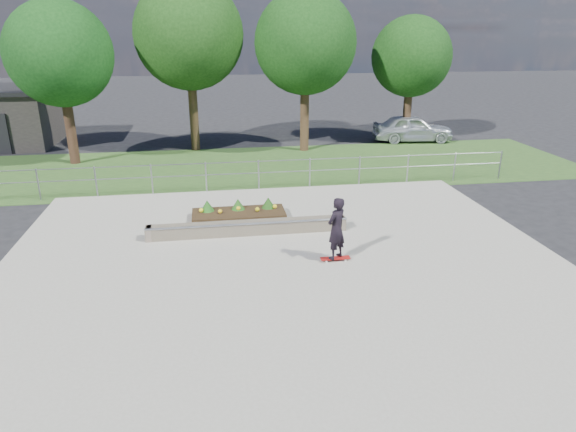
# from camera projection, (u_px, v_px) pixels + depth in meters

# --- Properties ---
(ground) EXTENTS (120.00, 120.00, 0.00)m
(ground) POSITION_uv_depth(u_px,v_px,m) (289.00, 278.00, 12.94)
(ground) COLOR black
(ground) RESTS_ON ground
(grass_verge) EXTENTS (30.00, 8.00, 0.02)m
(grass_verge) POSITION_uv_depth(u_px,v_px,m) (251.00, 167.00, 23.13)
(grass_verge) COLOR #29481C
(grass_verge) RESTS_ON ground
(concrete_slab) EXTENTS (15.00, 15.00, 0.06)m
(concrete_slab) POSITION_uv_depth(u_px,v_px,m) (289.00, 276.00, 12.93)
(concrete_slab) COLOR gray
(concrete_slab) RESTS_ON ground
(fence) EXTENTS (20.06, 0.06, 1.20)m
(fence) POSITION_uv_depth(u_px,v_px,m) (259.00, 171.00, 19.63)
(fence) COLOR gray
(fence) RESTS_ON ground
(tree_far_left) EXTENTS (4.55, 4.55, 7.15)m
(tree_far_left) POSITION_uv_depth(u_px,v_px,m) (60.00, 54.00, 22.15)
(tree_far_left) COLOR black
(tree_far_left) RESTS_ON ground
(tree_mid_left) EXTENTS (5.25, 5.25, 8.25)m
(tree_mid_left) POSITION_uv_depth(u_px,v_px,m) (189.00, 35.00, 24.55)
(tree_mid_left) COLOR #372516
(tree_mid_left) RESTS_ON ground
(tree_mid_right) EXTENTS (4.90, 4.90, 7.70)m
(tree_mid_right) POSITION_uv_depth(u_px,v_px,m) (305.00, 43.00, 24.55)
(tree_mid_right) COLOR #362315
(tree_mid_right) RESTS_ON ground
(tree_far_right) EXTENTS (4.20, 4.20, 6.60)m
(tree_far_right) POSITION_uv_depth(u_px,v_px,m) (411.00, 57.00, 27.07)
(tree_far_right) COLOR #332114
(tree_far_right) RESTS_ON ground
(grind_ledge) EXTENTS (6.00, 0.44, 0.43)m
(grind_ledge) POSITION_uv_depth(u_px,v_px,m) (248.00, 228.00, 15.44)
(grind_ledge) COLOR brown
(grind_ledge) RESTS_ON concrete_slab
(planter_bed) EXTENTS (3.00, 1.20, 0.61)m
(planter_bed) POSITION_uv_depth(u_px,v_px,m) (239.00, 213.00, 16.72)
(planter_bed) COLOR black
(planter_bed) RESTS_ON concrete_slab
(skateboarder) EXTENTS (0.80, 0.69, 1.77)m
(skateboarder) POSITION_uv_depth(u_px,v_px,m) (336.00, 229.00, 13.43)
(skateboarder) COLOR white
(skateboarder) RESTS_ON concrete_slab
(parked_car) EXTENTS (4.46, 2.18, 1.46)m
(parked_car) POSITION_uv_depth(u_px,v_px,m) (412.00, 128.00, 28.19)
(parked_car) COLOR #B9BEC4
(parked_car) RESTS_ON ground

